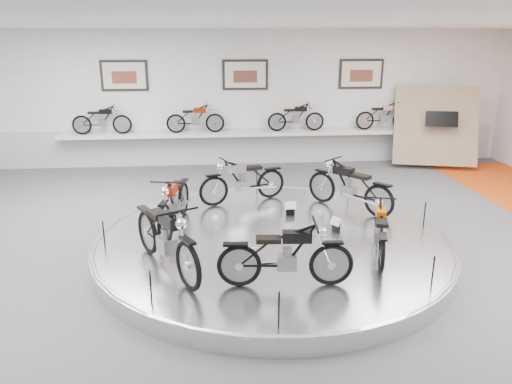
{
  "coord_description": "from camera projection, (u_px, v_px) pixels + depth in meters",
  "views": [
    {
      "loc": [
        -1.09,
        -8.05,
        3.79
      ],
      "look_at": [
        -0.28,
        0.6,
        1.07
      ],
      "focal_mm": 35.0,
      "sensor_mm": 36.0,
      "label": 1
    }
  ],
  "objects": [
    {
      "name": "floor",
      "position": [
        275.0,
        259.0,
        8.88
      ],
      "size": [
        16.0,
        16.0,
        0.0
      ],
      "primitive_type": "plane",
      "color": "#4F4F52",
      "rests_on": "ground"
    },
    {
      "name": "ceiling",
      "position": [
        277.0,
        22.0,
        7.68
      ],
      "size": [
        16.0,
        16.0,
        0.0
      ],
      "primitive_type": "plane",
      "rotation": [
        3.14,
        0.0,
        0.0
      ],
      "color": "white",
      "rests_on": "wall_back"
    },
    {
      "name": "wall_back",
      "position": [
        245.0,
        99.0,
        14.93
      ],
      "size": [
        16.0,
        0.0,
        16.0
      ],
      "primitive_type": "plane",
      "rotation": [
        1.57,
        0.0,
        0.0
      ],
      "color": "white",
      "rests_on": "floor"
    },
    {
      "name": "dado_band",
      "position": [
        246.0,
        146.0,
        15.34
      ],
      "size": [
        15.68,
        0.04,
        1.1
      ],
      "primitive_type": "cube",
      "color": "#BCBCBA",
      "rests_on": "floor"
    },
    {
      "name": "display_platform",
      "position": [
        273.0,
        244.0,
        9.12
      ],
      "size": [
        6.4,
        6.4,
        0.3
      ],
      "primitive_type": "cylinder",
      "color": "silver",
      "rests_on": "floor"
    },
    {
      "name": "platform_rim",
      "position": [
        273.0,
        238.0,
        9.08
      ],
      "size": [
        6.4,
        6.4,
        0.1
      ],
      "primitive_type": "torus",
      "color": "#B2B2BA",
      "rests_on": "display_platform"
    },
    {
      "name": "shelf",
      "position": [
        246.0,
        133.0,
        14.94
      ],
      "size": [
        11.0,
        0.55,
        0.1
      ],
      "primitive_type": "cube",
      "color": "silver",
      "rests_on": "wall_back"
    },
    {
      "name": "poster_left",
      "position": [
        124.0,
        76.0,
        14.37
      ],
      "size": [
        1.35,
        0.06,
        0.88
      ],
      "primitive_type": "cube",
      "color": "beige",
      "rests_on": "wall_back"
    },
    {
      "name": "poster_center",
      "position": [
        245.0,
        75.0,
        14.68
      ],
      "size": [
        1.35,
        0.06,
        0.88
      ],
      "primitive_type": "cube",
      "color": "beige",
      "rests_on": "wall_back"
    },
    {
      "name": "poster_right",
      "position": [
        361.0,
        74.0,
        14.99
      ],
      "size": [
        1.35,
        0.06,
        0.88
      ],
      "primitive_type": "cube",
      "color": "beige",
      "rests_on": "wall_back"
    },
    {
      "name": "display_panel",
      "position": [
        436.0,
        126.0,
        14.8
      ],
      "size": [
        2.56,
        1.52,
        2.3
      ],
      "primitive_type": "cube",
      "rotation": [
        -0.35,
        0.0,
        -0.26
      ],
      "color": "#9E8965",
      "rests_on": "floor"
    },
    {
      "name": "shelf_bike_a",
      "position": [
        102.0,
        122.0,
        14.45
      ],
      "size": [
        1.22,
        0.43,
        0.73
      ],
      "primitive_type": null,
      "color": "black",
      "rests_on": "shelf"
    },
    {
      "name": "shelf_bike_b",
      "position": [
        195.0,
        120.0,
        14.69
      ],
      "size": [
        1.22,
        0.43,
        0.73
      ],
      "primitive_type": null,
      "color": "maroon",
      "rests_on": "shelf"
    },
    {
      "name": "shelf_bike_c",
      "position": [
        296.0,
        119.0,
        14.95
      ],
      "size": [
        1.22,
        0.43,
        0.73
      ],
      "primitive_type": null,
      "color": "black",
      "rests_on": "shelf"
    },
    {
      "name": "shelf_bike_d",
      "position": [
        383.0,
        118.0,
        15.19
      ],
      "size": [
        1.22,
        0.43,
        0.73
      ],
      "primitive_type": null,
      "color": "silver",
      "rests_on": "shelf"
    },
    {
      "name": "bike_a",
      "position": [
        350.0,
        186.0,
        10.36
      ],
      "size": [
        1.63,
        1.75,
        1.04
      ],
      "primitive_type": null,
      "rotation": [
        0.0,
        0.0,
        2.29
      ],
      "color": "black",
      "rests_on": "display_platform"
    },
    {
      "name": "bike_b",
      "position": [
        243.0,
        180.0,
        10.85
      ],
      "size": [
        1.81,
        1.14,
        1.0
      ],
      "primitive_type": null,
      "rotation": [
        0.0,
        0.0,
        3.49
      ],
      "color": "silver",
      "rests_on": "display_platform"
    },
    {
      "name": "bike_c",
      "position": [
        174.0,
        201.0,
        9.43
      ],
      "size": [
        0.95,
        1.82,
        1.02
      ],
      "primitive_type": null,
      "rotation": [
        0.0,
        0.0,
        4.51
      ],
      "color": "maroon",
      "rests_on": "display_platform"
    },
    {
      "name": "bike_d",
      "position": [
        166.0,
        236.0,
        7.63
      ],
      "size": [
        1.5,
        2.01,
        1.13
      ],
      "primitive_type": null,
      "rotation": [
        0.0,
        0.0,
        5.2
      ],
      "color": "black",
      "rests_on": "display_platform"
    },
    {
      "name": "bike_e",
      "position": [
        286.0,
        255.0,
        7.16
      ],
      "size": [
        1.72,
        0.71,
        0.99
      ],
      "primitive_type": null,
      "rotation": [
        0.0,
        0.0,
        6.22
      ],
      "color": "black",
      "rests_on": "display_platform"
    },
    {
      "name": "bike_f",
      "position": [
        380.0,
        230.0,
        8.17
      ],
      "size": [
        0.93,
        1.62,
        0.9
      ],
      "primitive_type": null,
      "rotation": [
        0.0,
        0.0,
        7.59
      ],
      "color": "#C35300",
      "rests_on": "display_platform"
    }
  ]
}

